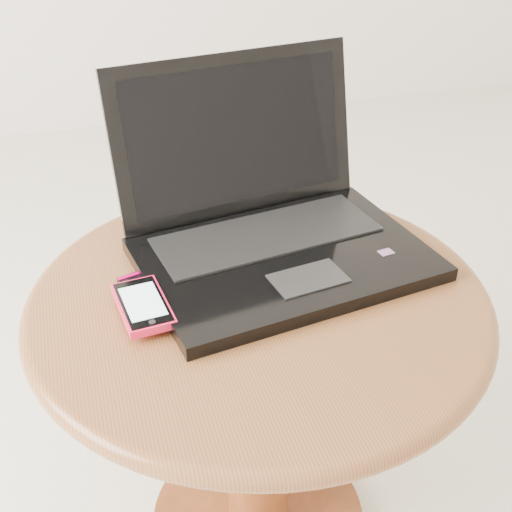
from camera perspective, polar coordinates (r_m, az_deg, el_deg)
name	(u,v)px	position (r m, az deg, el deg)	size (l,w,h in m)	color
table	(259,351)	(0.96, 0.22, -8.04)	(0.62, 0.62, 0.49)	#4E290E
laptop	(269,221)	(0.96, 1.12, 2.95)	(0.43, 0.38, 0.25)	black
phone_black	(153,294)	(0.89, -8.74, -3.23)	(0.08, 0.12, 0.01)	black
phone_pink	(143,305)	(0.85, -9.55, -4.15)	(0.07, 0.11, 0.01)	#FB1D49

